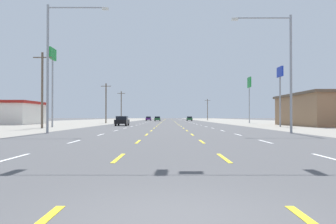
{
  "coord_description": "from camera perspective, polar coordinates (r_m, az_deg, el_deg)",
  "views": [
    {
      "loc": [
        -0.11,
        -4.52,
        1.38
      ],
      "look_at": [
        -0.15,
        77.42,
        2.5
      ],
      "focal_mm": 37.04,
      "sensor_mm": 36.0,
      "label": 1
    }
  ],
  "objects": [
    {
      "name": "signal_span_wire",
      "position": [
        14.34,
        0.55,
        14.81
      ],
      "size": [
        25.96,
        0.53,
        9.17
      ],
      "color": "brown",
      "rests_on": "ground"
    },
    {
      "name": "pole_sign_left_row_1",
      "position": [
        48.95,
        -18.44,
        7.09
      ],
      "size": [
        0.24,
        2.46,
        10.52
      ],
      "color": "gray",
      "rests_on": "ground"
    },
    {
      "name": "sedan_far_left_nearest",
      "position": [
        53.53,
        -7.53,
        -1.44
      ],
      "size": [
        1.8,
        4.5,
        1.46
      ],
      "color": "black",
      "rests_on": "ground"
    },
    {
      "name": "sedan_far_left_midfar",
      "position": [
        120.85,
        -3.2,
        -1.08
      ],
      "size": [
        1.8,
        4.5,
        1.46
      ],
      "color": "#4C196B",
      "rests_on": "ground"
    },
    {
      "name": "sedan_far_right_mid",
      "position": [
        115.73,
        3.57,
        -1.09
      ],
      "size": [
        1.8,
        4.5,
        1.46
      ],
      "color": "#235B2D",
      "rests_on": "ground"
    },
    {
      "name": "lot_apron_right",
      "position": [
        74.78,
        19.45,
        -1.79
      ],
      "size": [
        28.0,
        440.0,
        0.01
      ],
      "primitive_type": "cube",
      "color": "gray",
      "rests_on": "ground"
    },
    {
      "name": "utility_pole_left_row_0",
      "position": [
        43.72,
        -19.96,
        3.62
      ],
      "size": [
        2.2,
        0.26,
        9.01
      ],
      "color": "brown",
      "rests_on": "ground"
    },
    {
      "name": "pole_sign_right_row_1",
      "position": [
        50.35,
        17.99,
        4.84
      ],
      "size": [
        0.24,
        2.18,
        8.27
      ],
      "color": "gray",
      "rests_on": "ground"
    },
    {
      "name": "pole_sign_right_row_2",
      "position": [
        76.47,
        13.26,
        4.0
      ],
      "size": [
        0.24,
        2.66,
        9.86
      ],
      "color": "gray",
      "rests_on": "ground"
    },
    {
      "name": "lot_apron_left",
      "position": [
        74.71,
        -19.24,
        -1.79
      ],
      "size": [
        28.0,
        440.0,
        0.01
      ],
      "primitive_type": "cube",
      "color": "gray",
      "rests_on": "ground"
    },
    {
      "name": "streetlight_right_row_0",
      "position": [
        30.71,
        18.61,
        7.58
      ],
      "size": [
        5.03,
        0.26,
        9.89
      ],
      "color": "gray",
      "rests_on": "ground"
    },
    {
      "name": "streetlight_left_row_0",
      "position": [
        30.72,
        -18.2,
        8.46
      ],
      "size": [
        5.16,
        0.26,
        10.76
      ],
      "color": "gray",
      "rests_on": "ground"
    },
    {
      "name": "storefront_left_row_1",
      "position": [
        69.66,
        -24.55,
        -0.1
      ],
      "size": [
        10.07,
        11.98,
        4.19
      ],
      "color": "silver",
      "rests_on": "ground"
    },
    {
      "name": "ground_plane",
      "position": [
        70.53,
        0.12,
        -1.9
      ],
      "size": [
        572.0,
        572.0,
        0.0
      ],
      "primitive_type": "plane",
      "color": "#4C4C4F"
    },
    {
      "name": "utility_pole_left_row_2",
      "position": [
        99.13,
        -7.68,
        1.03
      ],
      "size": [
        2.2,
        0.26,
        8.62
      ],
      "color": "brown",
      "rests_on": "ground"
    },
    {
      "name": "storefront_right_row_1",
      "position": [
        57.27,
        23.7,
        0.37
      ],
      "size": [
        8.81,
        17.76,
        4.89
      ],
      "color": "#8C6B4C",
      "rests_on": "ground"
    },
    {
      "name": "utility_pole_right_row_3",
      "position": [
        137.0,
        6.55,
        0.48
      ],
      "size": [
        2.2,
        0.26,
        8.39
      ],
      "color": "brown",
      "rests_on": "ground"
    },
    {
      "name": "utility_pole_left_row_1",
      "position": [
        74.59,
        -10.14,
        1.57
      ],
      "size": [
        2.2,
        0.26,
        8.46
      ],
      "color": "brown",
      "rests_on": "ground"
    },
    {
      "name": "lane_markings",
      "position": [
        109.03,
        0.09,
        -1.5
      ],
      "size": [
        10.64,
        227.6,
        0.01
      ],
      "color": "white",
      "rests_on": "ground"
    },
    {
      "name": "sedan_inner_left_near",
      "position": [
        109.26,
        -1.72,
        -1.11
      ],
      "size": [
        1.8,
        4.5,
        1.46
      ],
      "color": "#235B2D",
      "rests_on": "ground"
    }
  ]
}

